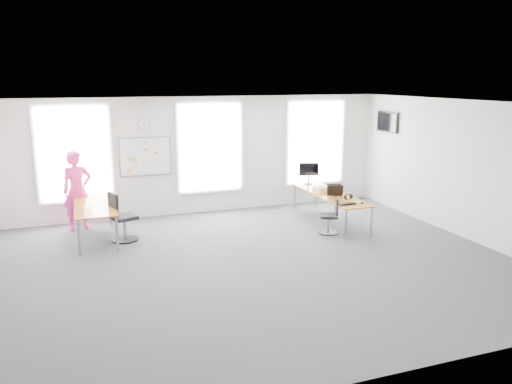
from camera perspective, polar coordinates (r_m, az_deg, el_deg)
name	(u,v)px	position (r m, az deg, el deg)	size (l,w,h in m)	color
floor	(249,264)	(9.57, -0.82, -8.22)	(10.00, 10.00, 0.00)	#2D2D33
ceiling	(248,104)	(8.93, -0.88, 10.03)	(10.00, 10.00, 0.00)	white
wall_back	(199,156)	(12.92, -6.58, 4.16)	(10.00, 10.00, 0.00)	silver
wall_front	(366,260)	(5.64, 12.46, -7.62)	(10.00, 10.00, 0.00)	silver
wall_right	(468,170)	(11.71, 23.02, 2.30)	(10.00, 10.00, 0.00)	silver
window_left	(74,154)	(12.54, -20.07, 4.12)	(1.60, 0.06, 2.20)	white
window_mid	(210,147)	(12.94, -5.27, 5.09)	(1.60, 0.06, 2.20)	white
window_right	(315,143)	(13.98, 6.78, 5.64)	(1.60, 0.06, 2.20)	white
desk_right	(330,196)	(12.27, 8.44, -0.41)	(0.76, 2.85, 0.69)	#AE6B17
desk_left	(95,208)	(11.33, -17.93, -1.72)	(0.85, 2.12, 0.78)	#AE6B17
chair_right	(331,218)	(11.40, 8.53, -2.92)	(0.49, 0.49, 0.83)	black
chair_left	(121,220)	(11.11, -15.14, -3.08)	(0.62, 0.62, 1.08)	black
person	(77,190)	(12.17, -19.75, 0.16)	(0.67, 0.44, 1.84)	#EA308B
whiteboard	(145,157)	(12.66, -12.53, 3.98)	(1.20, 0.03, 0.90)	white
wall_clock	(144,124)	(12.56, -12.71, 7.58)	(0.30, 0.30, 0.04)	gray
tv	(388,122)	(13.91, 14.80, 7.75)	(0.06, 0.90, 0.55)	black
keyboard	(347,204)	(11.29, 10.33, -1.37)	(0.43, 0.15, 0.02)	black
mouse	(362,203)	(11.41, 12.00, -1.22)	(0.08, 0.13, 0.05)	black
lens_cap	(347,200)	(11.73, 10.36, -0.86)	(0.07, 0.07, 0.01)	black
headphones	(348,197)	(11.81, 10.45, -0.54)	(0.19, 0.10, 0.11)	black
laptop_sleeve	(335,190)	(12.04, 9.01, 0.20)	(0.35, 0.29, 0.28)	black
paper_stack	(321,189)	(12.45, 7.47, 0.31)	(0.35, 0.26, 0.12)	#F6ECC6
monitor	(309,171)	(13.25, 6.05, 2.37)	(0.50, 0.22, 0.57)	black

